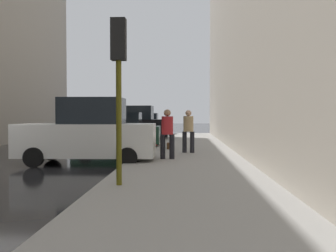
{
  "coord_description": "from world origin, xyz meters",
  "views": [
    {
      "loc": [
        5.93,
        -11.13,
        1.68
      ],
      "look_at": [
        5.16,
        6.08,
        1.15
      ],
      "focal_mm": 40.0,
      "sensor_mm": 36.0,
      "label": 1
    }
  ],
  "objects_px": {
    "fire_hydrant": "(155,139)",
    "pedestrian_in_tan_coat": "(188,129)",
    "parked_blue_sedan": "(144,125)",
    "parked_black_suv": "(134,125)",
    "parked_dark_green_sedan": "(118,131)",
    "pedestrian_in_red_jacket": "(167,131)",
    "traffic_light": "(119,65)",
    "parked_white_van": "(88,134)",
    "duffel_bag": "(171,146)"
  },
  "relations": [
    {
      "from": "parked_blue_sedan",
      "to": "duffel_bag",
      "type": "bearing_deg",
      "value": -78.74
    },
    {
      "from": "fire_hydrant",
      "to": "parked_dark_green_sedan",
      "type": "bearing_deg",
      "value": -177.73
    },
    {
      "from": "parked_dark_green_sedan",
      "to": "pedestrian_in_tan_coat",
      "type": "bearing_deg",
      "value": -43.96
    },
    {
      "from": "fire_hydrant",
      "to": "pedestrian_in_tan_coat",
      "type": "height_order",
      "value": "pedestrian_in_tan_coat"
    },
    {
      "from": "parked_black_suv",
      "to": "pedestrian_in_red_jacket",
      "type": "bearing_deg",
      "value": -76.67
    },
    {
      "from": "parked_blue_sedan",
      "to": "traffic_light",
      "type": "distance_m",
      "value": 22.04
    },
    {
      "from": "parked_white_van",
      "to": "parked_black_suv",
      "type": "xyz_separation_m",
      "value": [
        -0.0,
        11.6,
        0.0
      ]
    },
    {
      "from": "parked_blue_sedan",
      "to": "fire_hydrant",
      "type": "relative_size",
      "value": 5.98
    },
    {
      "from": "parked_black_suv",
      "to": "duffel_bag",
      "type": "xyz_separation_m",
      "value": [
        2.65,
        -7.59,
        -0.74
      ]
    },
    {
      "from": "parked_dark_green_sedan",
      "to": "parked_blue_sedan",
      "type": "xyz_separation_m",
      "value": [
        0.0,
        11.61,
        0.0
      ]
    },
    {
      "from": "parked_white_van",
      "to": "parked_dark_green_sedan",
      "type": "distance_m",
      "value": 5.73
    },
    {
      "from": "parked_black_suv",
      "to": "pedestrian_in_red_jacket",
      "type": "distance_m",
      "value": 11.64
    },
    {
      "from": "pedestrian_in_red_jacket",
      "to": "duffel_bag",
      "type": "xyz_separation_m",
      "value": [
        -0.03,
        3.73,
        -0.81
      ]
    },
    {
      "from": "parked_black_suv",
      "to": "traffic_light",
      "type": "height_order",
      "value": "traffic_light"
    },
    {
      "from": "fire_hydrant",
      "to": "traffic_light",
      "type": "bearing_deg",
      "value": -89.72
    },
    {
      "from": "parked_dark_green_sedan",
      "to": "fire_hydrant",
      "type": "relative_size",
      "value": 6.02
    },
    {
      "from": "pedestrian_in_red_jacket",
      "to": "pedestrian_in_tan_coat",
      "type": "distance_m",
      "value": 2.27
    },
    {
      "from": "parked_dark_green_sedan",
      "to": "parked_black_suv",
      "type": "relative_size",
      "value": 0.91
    },
    {
      "from": "parked_dark_green_sedan",
      "to": "fire_hydrant",
      "type": "height_order",
      "value": "parked_dark_green_sedan"
    },
    {
      "from": "traffic_light",
      "to": "parked_blue_sedan",
      "type": "bearing_deg",
      "value": 94.84
    },
    {
      "from": "traffic_light",
      "to": "pedestrian_in_red_jacket",
      "type": "relative_size",
      "value": 2.11
    },
    {
      "from": "parked_black_suv",
      "to": "fire_hydrant",
      "type": "distance_m",
      "value": 6.1
    },
    {
      "from": "parked_black_suv",
      "to": "pedestrian_in_tan_coat",
      "type": "distance_m",
      "value": 9.8
    },
    {
      "from": "parked_black_suv",
      "to": "pedestrian_in_red_jacket",
      "type": "xyz_separation_m",
      "value": [
        2.68,
        -11.32,
        0.07
      ]
    },
    {
      "from": "parked_dark_green_sedan",
      "to": "pedestrian_in_red_jacket",
      "type": "distance_m",
      "value": 6.08
    },
    {
      "from": "parked_black_suv",
      "to": "pedestrian_in_tan_coat",
      "type": "height_order",
      "value": "parked_black_suv"
    },
    {
      "from": "parked_white_van",
      "to": "traffic_light",
      "type": "bearing_deg",
      "value": -67.81
    },
    {
      "from": "parked_black_suv",
      "to": "duffel_bag",
      "type": "bearing_deg",
      "value": -70.73
    },
    {
      "from": "parked_white_van",
      "to": "pedestrian_in_red_jacket",
      "type": "bearing_deg",
      "value": 5.78
    },
    {
      "from": "parked_blue_sedan",
      "to": "traffic_light",
      "type": "bearing_deg",
      "value": -85.16
    },
    {
      "from": "parked_white_van",
      "to": "duffel_bag",
      "type": "height_order",
      "value": "parked_white_van"
    },
    {
      "from": "fire_hydrant",
      "to": "pedestrian_in_tan_coat",
      "type": "distance_m",
      "value": 3.8
    },
    {
      "from": "fire_hydrant",
      "to": "traffic_light",
      "type": "xyz_separation_m",
      "value": [
        0.05,
        -10.34,
        2.26
      ]
    },
    {
      "from": "pedestrian_in_tan_coat",
      "to": "parked_dark_green_sedan",
      "type": "bearing_deg",
      "value": 136.04
    },
    {
      "from": "parked_white_van",
      "to": "pedestrian_in_tan_coat",
      "type": "distance_m",
      "value": 4.19
    },
    {
      "from": "parked_white_van",
      "to": "parked_black_suv",
      "type": "bearing_deg",
      "value": 90.0
    },
    {
      "from": "fire_hydrant",
      "to": "parked_white_van",
      "type": "bearing_deg",
      "value": -107.29
    },
    {
      "from": "parked_dark_green_sedan",
      "to": "parked_black_suv",
      "type": "height_order",
      "value": "parked_black_suv"
    },
    {
      "from": "parked_blue_sedan",
      "to": "pedestrian_in_red_jacket",
      "type": "distance_m",
      "value": 17.27
    },
    {
      "from": "parked_dark_green_sedan",
      "to": "pedestrian_in_tan_coat",
      "type": "xyz_separation_m",
      "value": [
        3.43,
        -3.31,
        0.26
      ]
    },
    {
      "from": "parked_blue_sedan",
      "to": "pedestrian_in_tan_coat",
      "type": "bearing_deg",
      "value": -77.05
    },
    {
      "from": "pedestrian_in_tan_coat",
      "to": "fire_hydrant",
      "type": "bearing_deg",
      "value": 115.7
    },
    {
      "from": "parked_blue_sedan",
      "to": "pedestrian_in_red_jacket",
      "type": "bearing_deg",
      "value": -81.07
    },
    {
      "from": "parked_black_suv",
      "to": "parked_blue_sedan",
      "type": "relative_size",
      "value": 1.11
    },
    {
      "from": "pedestrian_in_red_jacket",
      "to": "duffel_bag",
      "type": "bearing_deg",
      "value": 90.45
    },
    {
      "from": "parked_blue_sedan",
      "to": "pedestrian_in_tan_coat",
      "type": "relative_size",
      "value": 2.46
    },
    {
      "from": "traffic_light",
      "to": "parked_white_van",
      "type": "bearing_deg",
      "value": 112.19
    },
    {
      "from": "parked_blue_sedan",
      "to": "pedestrian_in_red_jacket",
      "type": "relative_size",
      "value": 2.46
    },
    {
      "from": "pedestrian_in_tan_coat",
      "to": "parked_black_suv",
      "type": "bearing_deg",
      "value": 110.48
    },
    {
      "from": "fire_hydrant",
      "to": "pedestrian_in_tan_coat",
      "type": "xyz_separation_m",
      "value": [
        1.63,
        -3.38,
        0.61
      ]
    }
  ]
}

